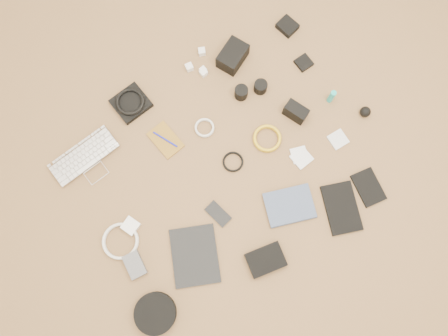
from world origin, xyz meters
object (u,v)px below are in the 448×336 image
paperback (294,223)px  headphone_case (155,313)px  tablet (195,256)px  phone (218,214)px  dslr_camera (233,56)px  laptop (90,164)px

paperback → headphone_case: bearing=109.1°
tablet → phone: bearing=52.6°
dslr_camera → paperback: (-0.21, -0.81, -0.03)m
phone → headphone_case: headphone_case is taller
tablet → phone: 0.21m
headphone_case → paperback: size_ratio=0.83×
laptop → dslr_camera: size_ratio=2.16×
tablet → paperback: paperback is taller
laptop → dslr_camera: bearing=0.3°
phone → laptop: bearing=113.3°
laptop → tablet: bearing=-78.5°
tablet → paperback: size_ratio=1.20×
dslr_camera → tablet: 0.96m
laptop → phone: size_ratio=2.73×
laptop → dslr_camera: (0.84, 0.08, 0.03)m
dslr_camera → paperback: dslr_camera is taller
dslr_camera → paperback: bearing=-129.1°
phone → paperback: bearing=-52.5°
phone → paperback: (0.26, -0.22, 0.01)m
dslr_camera → headphone_case: bearing=-163.7°
laptop → headphone_case: headphone_case is taller
dslr_camera → tablet: (-0.66, -0.69, -0.04)m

